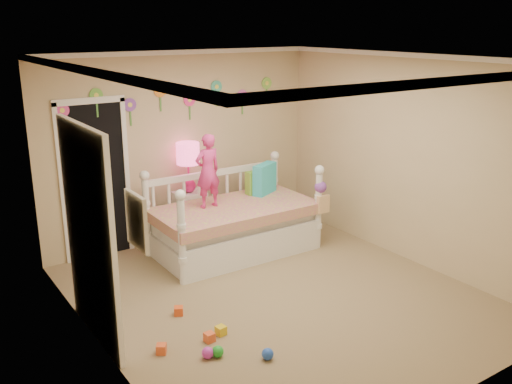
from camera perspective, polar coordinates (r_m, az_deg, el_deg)
floor at (r=6.45m, az=2.29°, el=-10.41°), size 4.00×4.50×0.01m
ceiling at (r=5.75m, az=2.60°, el=13.33°), size 4.00×4.50×0.01m
back_wall at (r=7.84m, az=-7.41°, el=4.51°), size 4.00×0.01×2.60m
left_wall at (r=5.09m, az=-16.01°, el=-2.72°), size 0.01×4.50×2.60m
right_wall at (r=7.30m, az=15.18°, el=3.16°), size 0.01×4.50×2.60m
crown_molding at (r=5.75m, az=2.59°, el=13.03°), size 4.00×4.50×0.06m
daybed at (r=7.41m, az=-2.23°, el=-1.83°), size 2.15×1.17×1.16m
pillow_turquoise at (r=7.85m, az=0.88°, el=1.34°), size 0.44×0.32×0.42m
pillow_lime at (r=7.86m, az=0.15°, el=1.01°), size 0.34×0.13×0.32m
child at (r=7.22m, az=-4.90°, el=2.13°), size 0.36×0.24×0.96m
nightstand at (r=7.93m, az=-6.67°, el=-2.44°), size 0.44×0.34×0.70m
table_lamp at (r=7.70m, az=-6.87°, el=3.26°), size 0.32×0.32×0.69m
closet_doorway at (r=7.43m, az=-15.90°, el=1.21°), size 0.90×0.04×2.07m
flower_decals at (r=7.68m, az=-8.16°, el=9.08°), size 3.40×0.02×0.50m
mirror_closet at (r=5.46m, az=-16.41°, el=-4.24°), size 0.07×1.30×2.10m
wall_picture at (r=4.22m, az=-11.97°, el=-2.88°), size 0.05×0.34×0.42m
hanging_bag at (r=7.53m, az=6.60°, el=-0.62°), size 0.20×0.16×0.36m
toy_scatter at (r=5.56m, az=-5.39°, el=-14.59°), size 0.84×1.33×0.11m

